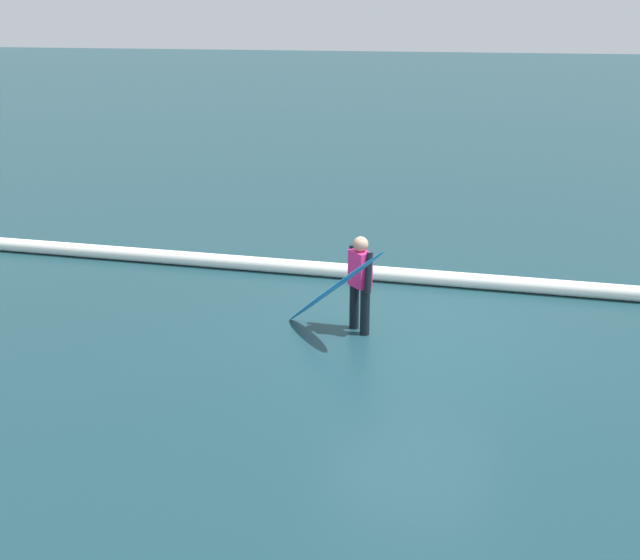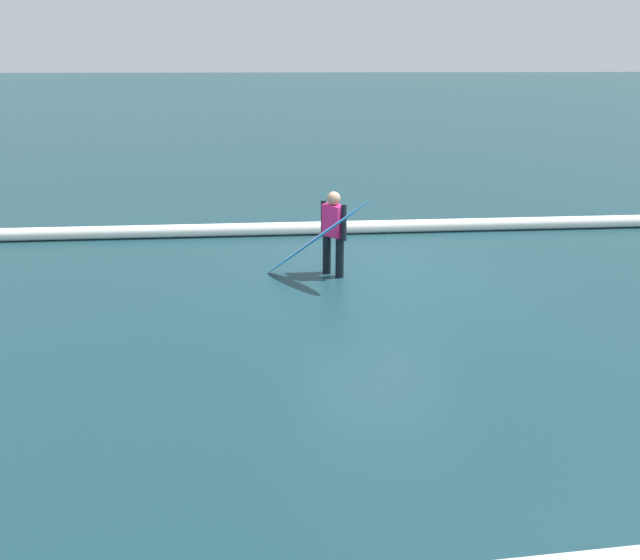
# 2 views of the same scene
# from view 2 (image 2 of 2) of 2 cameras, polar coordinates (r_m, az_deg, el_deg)

# --- Properties ---
(ground_plane) EXTENTS (197.32, 197.32, 0.00)m
(ground_plane) POSITION_cam_2_polar(r_m,az_deg,el_deg) (9.56, 6.02, 0.60)
(ground_plane) COLOR #173840
(surfer) EXTENTS (0.40, 0.45, 1.43)m
(surfer) POSITION_cam_2_polar(r_m,az_deg,el_deg) (9.21, 1.37, 5.17)
(surfer) COLOR black
(surfer) RESTS_ON ground_plane
(surfboard) EXTENTS (1.74, 1.13, 1.52)m
(surfboard) POSITION_cam_2_polar(r_m,az_deg,el_deg) (8.91, -0.45, 4.19)
(surfboard) COLOR #268CE5
(surfboard) RESTS_ON ground_plane
(wave_crest_foreground) EXTENTS (21.85, 0.88, 0.26)m
(wave_crest_foreground) POSITION_cam_2_polar(r_m,az_deg,el_deg) (11.79, 6.88, 5.44)
(wave_crest_foreground) COLOR white
(wave_crest_foreground) RESTS_ON ground_plane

